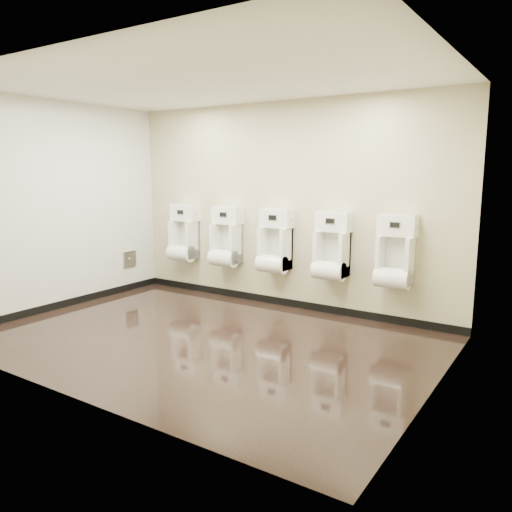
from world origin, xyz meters
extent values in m
cube|color=black|center=(0.00, 0.00, 0.00)|extent=(5.00, 3.50, 0.00)
cube|color=silver|center=(0.00, 0.00, 2.80)|extent=(5.00, 3.50, 0.00)
cube|color=#BCB68E|center=(0.00, 1.75, 1.40)|extent=(5.00, 0.02, 2.80)
cube|color=#BCB68E|center=(0.00, -1.75, 1.40)|extent=(5.00, 0.02, 2.80)
cube|color=#BCB68E|center=(-2.50, 0.00, 1.40)|extent=(0.02, 3.50, 2.80)
cube|color=#BCB68E|center=(2.50, 0.00, 1.40)|extent=(0.02, 3.50, 2.80)
cube|color=silver|center=(-2.50, 0.00, 1.40)|extent=(0.01, 3.50, 2.80)
cube|color=black|center=(0.00, 1.74, 0.05)|extent=(5.00, 0.02, 0.10)
cube|color=black|center=(-2.49, 0.00, 0.05)|extent=(0.02, 3.50, 0.10)
cube|color=#9E9EA3|center=(-2.48, 1.20, 0.50)|extent=(0.03, 0.25, 0.25)
cylinder|color=silver|center=(-2.46, 1.20, 0.50)|extent=(0.02, 0.04, 0.04)
cube|color=white|center=(-1.69, 1.60, 0.82)|extent=(0.40, 0.29, 0.57)
cube|color=silver|center=(-1.69, 1.70, 0.86)|extent=(0.30, 0.01, 0.45)
cylinder|color=white|center=(-1.69, 1.53, 0.62)|extent=(0.40, 0.25, 0.25)
cube|color=white|center=(-1.69, 1.64, 1.23)|extent=(0.45, 0.21, 0.25)
cube|color=black|center=(-1.69, 1.53, 1.25)|extent=(0.11, 0.01, 0.06)
cube|color=silver|center=(-1.69, 1.53, 1.25)|extent=(0.13, 0.01, 0.08)
cylinder|color=silver|center=(-1.46, 1.64, 1.23)|extent=(0.01, 0.03, 0.03)
cube|color=white|center=(-0.88, 1.60, 0.82)|extent=(0.40, 0.29, 0.57)
cube|color=silver|center=(-0.88, 1.70, 0.86)|extent=(0.30, 0.01, 0.45)
cylinder|color=white|center=(-0.88, 1.53, 0.62)|extent=(0.40, 0.25, 0.25)
cube|color=white|center=(-0.88, 1.64, 1.23)|extent=(0.45, 0.21, 0.25)
cube|color=black|center=(-0.88, 1.53, 1.25)|extent=(0.11, 0.01, 0.06)
cube|color=silver|center=(-0.88, 1.53, 1.25)|extent=(0.13, 0.01, 0.08)
cylinder|color=silver|center=(-0.65, 1.64, 1.23)|extent=(0.01, 0.03, 0.03)
cube|color=white|center=(-0.04, 1.60, 0.82)|extent=(0.40, 0.29, 0.57)
cube|color=silver|center=(-0.04, 1.70, 0.86)|extent=(0.30, 0.01, 0.45)
cylinder|color=white|center=(-0.04, 1.53, 0.62)|extent=(0.40, 0.25, 0.25)
cube|color=white|center=(-0.04, 1.64, 1.23)|extent=(0.45, 0.21, 0.25)
cube|color=black|center=(-0.04, 1.53, 1.25)|extent=(0.11, 0.01, 0.06)
cube|color=silver|center=(-0.04, 1.53, 1.25)|extent=(0.13, 0.01, 0.08)
cylinder|color=silver|center=(0.18, 1.64, 1.23)|extent=(0.01, 0.03, 0.03)
cube|color=white|center=(0.80, 1.60, 0.82)|extent=(0.40, 0.29, 0.57)
cube|color=silver|center=(0.80, 1.70, 0.86)|extent=(0.30, 0.01, 0.45)
cylinder|color=white|center=(0.80, 1.53, 0.62)|extent=(0.40, 0.25, 0.25)
cube|color=white|center=(0.80, 1.64, 1.23)|extent=(0.45, 0.21, 0.25)
cube|color=black|center=(0.80, 1.53, 1.25)|extent=(0.11, 0.01, 0.06)
cube|color=silver|center=(0.80, 1.53, 1.25)|extent=(0.13, 0.01, 0.08)
cylinder|color=silver|center=(1.03, 1.64, 1.23)|extent=(0.01, 0.03, 0.03)
cube|color=white|center=(1.62, 1.60, 0.82)|extent=(0.40, 0.29, 0.57)
cube|color=silver|center=(1.62, 1.70, 0.86)|extent=(0.30, 0.01, 0.45)
cylinder|color=white|center=(1.62, 1.53, 0.62)|extent=(0.40, 0.25, 0.25)
cube|color=white|center=(1.62, 1.64, 1.23)|extent=(0.45, 0.21, 0.25)
cube|color=black|center=(1.62, 1.53, 1.25)|extent=(0.11, 0.01, 0.06)
cube|color=silver|center=(1.62, 1.53, 1.25)|extent=(0.13, 0.01, 0.08)
cylinder|color=silver|center=(1.85, 1.64, 1.23)|extent=(0.01, 0.03, 0.03)
camera|label=1|loc=(3.44, -4.19, 1.88)|focal=35.00mm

